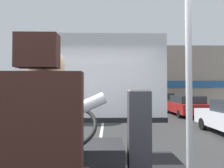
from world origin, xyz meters
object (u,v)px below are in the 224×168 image
at_px(handrail_pole, 189,91).
at_px(parked_car_charcoal, 153,98).
at_px(fare_box, 139,134).
at_px(parked_car_green, 162,101).
at_px(steering_console, 75,160).
at_px(bus_driver, 49,131).
at_px(parked_car_red, 186,105).

xyz_separation_m(handrail_pole, parked_car_charcoal, (4.36, 21.14, -1.00)).
height_order(fare_box, parked_car_green, fare_box).
bearing_deg(steering_console, bus_driver, -90.00).
distance_m(bus_driver, parked_car_charcoal, 21.92).
distance_m(steering_console, parked_car_green, 16.52).
xyz_separation_m(handrail_pole, parked_car_red, (4.60, 12.18, -1.05)).
height_order(steering_console, parked_car_charcoal, steering_console).
distance_m(parked_car_red, parked_car_green, 4.45).
xyz_separation_m(handrail_pole, fare_box, (-0.21, 0.95, -0.50)).
height_order(bus_driver, parked_car_charcoal, bus_driver).
relative_size(fare_box, parked_car_red, 0.24).
relative_size(fare_box, parked_car_charcoal, 0.25).
bearing_deg(parked_car_red, handrail_pole, -110.69).
xyz_separation_m(fare_box, parked_car_charcoal, (4.58, 20.19, -0.50)).
xyz_separation_m(bus_driver, fare_box, (0.73, 1.06, -0.24)).
bearing_deg(bus_driver, fare_box, 55.53).
xyz_separation_m(steering_console, parked_car_red, (5.54, 11.28, -0.27)).
relative_size(fare_box, parked_car_green, 0.26).
bearing_deg(fare_box, parked_car_green, 74.39).
height_order(parked_car_green, parked_car_charcoal, parked_car_charcoal).
xyz_separation_m(bus_driver, parked_car_red, (5.54, 12.30, -0.79)).
distance_m(fare_box, parked_car_red, 12.23).
distance_m(steering_console, parked_car_charcoal, 20.92).
xyz_separation_m(steering_console, fare_box, (0.73, 0.05, 0.28)).
height_order(parked_car_red, parked_car_charcoal, parked_car_charcoal).
bearing_deg(bus_driver, steering_console, 90.00).
bearing_deg(bus_driver, parked_car_charcoal, 75.98).
bearing_deg(bus_driver, parked_car_green, 73.02).
relative_size(steering_console, handrail_pole, 0.55).
height_order(bus_driver, steering_console, bus_driver).
bearing_deg(handrail_pole, parked_car_red, 69.31).
relative_size(bus_driver, parked_car_green, 0.21).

